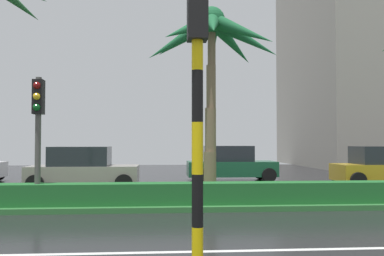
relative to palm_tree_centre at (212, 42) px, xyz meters
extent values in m
cylinder|color=brown|center=(-0.09, -0.16, -4.39)|extent=(0.41, 0.41, 1.44)
cylinder|color=brown|center=(-0.06, -0.10, -2.95)|extent=(0.36, 0.36, 1.44)
cylinder|color=brown|center=(-0.03, -0.04, -1.52)|extent=(0.31, 0.31, 1.44)
cylinder|color=brown|center=(0.00, 0.02, -0.08)|extent=(0.26, 0.26, 1.44)
sphere|color=#195A31|center=(0.00, 0.02, 0.74)|extent=(0.90, 0.90, 0.90)
cone|color=#195A31|center=(1.11, -0.01, 0.15)|extent=(2.49, 0.63, 1.67)
cone|color=#195A31|center=(0.80, 0.81, 0.17)|extent=(2.17, 2.15, 1.63)
cone|color=#195A31|center=(0.16, 1.19, 0.30)|extent=(0.90, 2.60, 1.40)
cone|color=#195A31|center=(-0.90, 0.78, 0.29)|extent=(2.30, 2.07, 1.43)
cone|color=#195A31|center=(-1.05, -0.06, 0.06)|extent=(2.45, 0.74, 1.83)
cone|color=#195A31|center=(-0.79, -0.80, 0.23)|extent=(2.15, 2.20, 1.54)
cone|color=#195A31|center=(-0.11, -1.13, 0.25)|extent=(0.79, 2.57, 1.49)
cone|color=#195A31|center=(0.84, -0.73, 0.20)|extent=(2.25, 2.09, 1.58)
cylinder|color=#4C4C47|center=(-5.08, -1.97, -3.33)|extent=(0.16, 0.16, 3.55)
cube|color=black|center=(-5.08, -1.97, -2.11)|extent=(0.28, 0.32, 0.96)
sphere|color=maroon|center=(-5.08, -2.14, -1.81)|extent=(0.20, 0.20, 0.20)
sphere|color=yellow|center=(-5.08, -2.14, -2.11)|extent=(0.20, 0.20, 0.20)
sphere|color=#0F591E|center=(-5.08, -2.14, -2.41)|extent=(0.20, 0.20, 0.20)
cylinder|color=yellow|center=(-1.19, -8.06, -4.90)|extent=(0.16, 0.16, 0.73)
cylinder|color=black|center=(-1.19, -8.06, -4.17)|extent=(0.16, 0.16, 0.73)
cylinder|color=yellow|center=(-1.19, -8.06, -3.44)|extent=(0.16, 0.16, 0.73)
cylinder|color=black|center=(-1.19, -8.06, -2.72)|extent=(0.16, 0.16, 0.73)
cylinder|color=yellow|center=(-1.19, -8.06, -1.99)|extent=(0.16, 0.16, 0.73)
cube|color=black|center=(-1.19, -8.06, -1.45)|extent=(0.28, 0.32, 0.96)
sphere|color=yellow|center=(-1.19, -7.89, -1.45)|extent=(0.20, 0.20, 0.20)
sphere|color=#0F591E|center=(-1.19, -7.89, -1.75)|extent=(0.20, 0.20, 0.20)
cube|color=gray|center=(-4.75, 3.24, -4.66)|extent=(4.30, 1.76, 0.72)
cube|color=#1E2328|center=(-4.90, 3.24, -3.92)|extent=(2.30, 1.58, 0.76)
cylinder|color=black|center=(-3.10, 4.14, -4.92)|extent=(0.68, 0.22, 0.68)
cylinder|color=black|center=(-3.10, 2.34, -4.92)|extent=(0.68, 0.22, 0.68)
cylinder|color=black|center=(-6.40, 4.14, -4.92)|extent=(0.68, 0.22, 0.68)
cylinder|color=black|center=(-6.40, 2.34, -4.92)|extent=(0.68, 0.22, 0.68)
cube|color=#195133|center=(1.76, 6.61, -4.66)|extent=(4.30, 1.76, 0.72)
cube|color=#1E2328|center=(1.61, 6.61, -3.92)|extent=(2.30, 1.58, 0.76)
cylinder|color=black|center=(3.41, 7.51, -4.92)|extent=(0.68, 0.22, 0.68)
cylinder|color=black|center=(3.41, 5.71, -4.92)|extent=(0.68, 0.22, 0.68)
cylinder|color=black|center=(0.11, 7.51, -4.92)|extent=(0.68, 0.22, 0.68)
cylinder|color=black|center=(0.11, 5.71, -4.92)|extent=(0.68, 0.22, 0.68)
cube|color=#1E2328|center=(7.81, 3.62, -3.92)|extent=(2.30, 1.58, 0.76)
cylinder|color=black|center=(6.31, 4.52, -4.92)|extent=(0.68, 0.22, 0.68)
cylinder|color=black|center=(6.31, 2.72, -4.92)|extent=(0.68, 0.22, 0.68)
camera|label=1|loc=(-1.69, -13.89, -3.36)|focal=39.43mm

